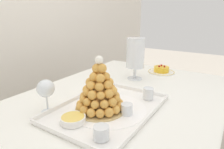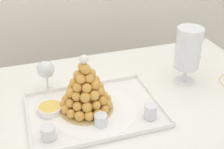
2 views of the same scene
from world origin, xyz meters
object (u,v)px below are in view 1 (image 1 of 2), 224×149
object	(u,v)px
croquembouche	(100,90)
creme_brulee_ramekin	(73,119)
dessert_cup_left	(101,133)
dessert_cup_mid_left	(127,109)
dessert_cup_centre	(148,94)
macaron_goblet	(135,54)
fruit_tart_plate	(161,70)
wine_glass	(46,89)
serving_tray	(108,109)

from	to	relation	value
croquembouche	creme_brulee_ramekin	bearing A→B (deg)	169.15
croquembouche	creme_brulee_ramekin	distance (m)	0.17
dessert_cup_left	dessert_cup_mid_left	distance (m)	0.21
creme_brulee_ramekin	dessert_cup_centre	bearing A→B (deg)	-23.46
creme_brulee_ramekin	macaron_goblet	xyz separation A→B (m)	(0.66, 0.05, 0.15)
macaron_goblet	creme_brulee_ramekin	bearing A→B (deg)	-175.55
fruit_tart_plate	creme_brulee_ramekin	bearing A→B (deg)	176.74
croquembouche	wine_glass	bearing A→B (deg)	124.13
dessert_cup_centre	creme_brulee_ramekin	bearing A→B (deg)	156.54
dessert_cup_centre	macaron_goblet	size ratio (longest dim) A/B	0.21
dessert_cup_mid_left	fruit_tart_plate	bearing A→B (deg)	7.76
dessert_cup_left	dessert_cup_centre	world-z (taller)	dessert_cup_centre
serving_tray	macaron_goblet	xyz separation A→B (m)	(0.48, 0.10, 0.17)
dessert_cup_left	dessert_cup_mid_left	size ratio (longest dim) A/B	1.10
dessert_cup_centre	fruit_tart_plate	xyz separation A→B (m)	(0.52, 0.11, -0.02)
serving_tray	macaron_goblet	world-z (taller)	macaron_goblet
fruit_tart_plate	dessert_cup_centre	bearing A→B (deg)	-167.78
dessert_cup_mid_left	wine_glass	distance (m)	0.37
creme_brulee_ramekin	macaron_goblet	distance (m)	0.68
serving_tray	dessert_cup_centre	xyz separation A→B (m)	(0.20, -0.11, 0.03)
serving_tray	croquembouche	xyz separation A→B (m)	(-0.03, 0.02, 0.10)
creme_brulee_ramekin	dessert_cup_left	bearing A→B (deg)	-99.93
serving_tray	wine_glass	world-z (taller)	wine_glass
serving_tray	dessert_cup_centre	world-z (taller)	dessert_cup_centre
dessert_cup_centre	wine_glass	distance (m)	0.50
macaron_goblet	fruit_tart_plate	bearing A→B (deg)	-22.50
croquembouche	dessert_cup_mid_left	xyz separation A→B (m)	(0.03, -0.12, -0.07)
croquembouche	dessert_cup_centre	xyz separation A→B (m)	(0.23, -0.14, -0.07)
creme_brulee_ramekin	wine_glass	xyz separation A→B (m)	(0.01, 0.17, 0.09)
serving_tray	dessert_cup_centre	size ratio (longest dim) A/B	9.34
serving_tray	wine_glass	distance (m)	0.29
croquembouche	fruit_tart_plate	size ratio (longest dim) A/B	1.26
dessert_cup_centre	serving_tray	bearing A→B (deg)	150.55
dessert_cup_mid_left	creme_brulee_ramekin	world-z (taller)	dessert_cup_mid_left
serving_tray	dessert_cup_centre	bearing A→B (deg)	-29.45
creme_brulee_ramekin	wine_glass	distance (m)	0.19
dessert_cup_mid_left	macaron_goblet	xyz separation A→B (m)	(0.48, 0.20, 0.14)
serving_tray	dessert_cup_left	distance (m)	0.23
wine_glass	dessert_cup_left	bearing A→B (deg)	-97.32
serving_tray	fruit_tart_plate	xyz separation A→B (m)	(0.73, -0.00, 0.01)
creme_brulee_ramekin	fruit_tart_plate	distance (m)	0.90
dessert_cup_left	creme_brulee_ramekin	distance (m)	0.16
dessert_cup_centre	wine_glass	bearing A→B (deg)	137.64
dessert_cup_mid_left	macaron_goblet	size ratio (longest dim) A/B	0.19
wine_glass	fruit_tart_plate	bearing A→B (deg)	-13.90
dessert_cup_mid_left	wine_glass	xyz separation A→B (m)	(-0.16, 0.32, 0.08)
dessert_cup_centre	fruit_tart_plate	size ratio (longest dim) A/B	0.29
macaron_goblet	dessert_cup_centre	bearing A→B (deg)	-141.98
dessert_cup_mid_left	wine_glass	size ratio (longest dim) A/B	0.33
creme_brulee_ramekin	macaron_goblet	bearing A→B (deg)	4.45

